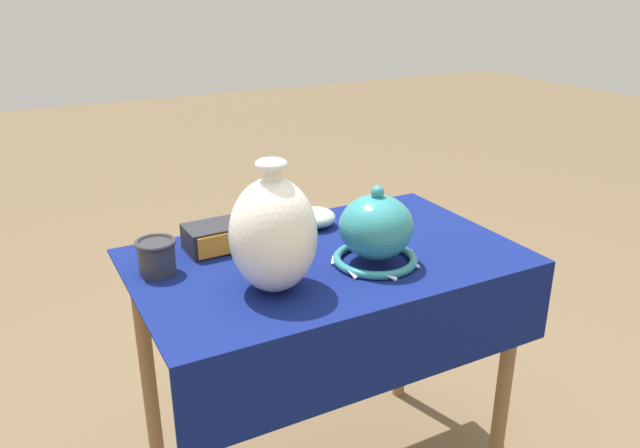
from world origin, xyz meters
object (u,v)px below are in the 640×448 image
at_px(vase_dome_bell, 376,232).
at_px(jar_round_ochre, 279,217).
at_px(cup_wide_charcoal, 157,255).
at_px(vase_tall_bulbous, 273,234).
at_px(mosaic_tile_box, 216,237).
at_px(bowl_shallow_celadon, 315,217).

distance_m(vase_dome_bell, jar_round_ochre, 0.30).
xyz_separation_m(cup_wide_charcoal, jar_round_ochre, (0.36, 0.04, 0.02)).
relative_size(vase_dome_bell, jar_round_ochre, 1.44).
distance_m(vase_tall_bulbous, cup_wide_charcoal, 0.33).
bearing_deg(jar_round_ochre, mosaic_tile_box, 168.96).
bearing_deg(vase_tall_bulbous, bowl_shallow_celadon, 48.77).
distance_m(vase_dome_bell, mosaic_tile_box, 0.44).
relative_size(cup_wide_charcoal, bowl_shallow_celadon, 0.86).
height_order(vase_dome_bell, cup_wide_charcoal, vase_dome_bell).
distance_m(cup_wide_charcoal, jar_round_ochre, 0.36).
xyz_separation_m(vase_dome_bell, cup_wide_charcoal, (-0.52, 0.21, -0.04)).
bearing_deg(jar_round_ochre, cup_wide_charcoal, -173.63).
distance_m(vase_tall_bulbous, jar_round_ochre, 0.30).
height_order(vase_tall_bulbous, mosaic_tile_box, vase_tall_bulbous).
bearing_deg(mosaic_tile_box, cup_wide_charcoal, -159.59).
bearing_deg(vase_dome_bell, bowl_shallow_celadon, 93.49).
bearing_deg(bowl_shallow_celadon, vase_dome_bell, -86.51).
height_order(vase_tall_bulbous, bowl_shallow_celadon, vase_tall_bulbous).
height_order(vase_dome_bell, mosaic_tile_box, vase_dome_bell).
bearing_deg(cup_wide_charcoal, bowl_shallow_celadon, 10.93).
bearing_deg(cup_wide_charcoal, jar_round_ochre, 6.37).
height_order(vase_dome_bell, jar_round_ochre, vase_dome_bell).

